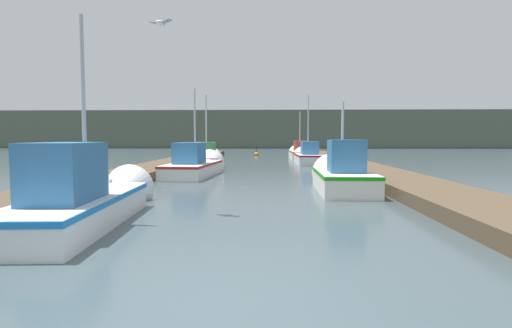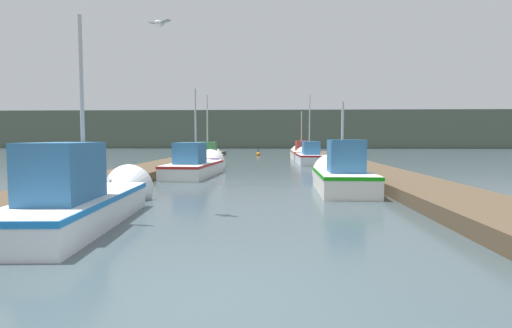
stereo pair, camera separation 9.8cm
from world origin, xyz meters
name	(u,v)px [view 2 (the right image)]	position (x,y,z in m)	size (l,w,h in m)	color
ground_plane	(208,300)	(0.00, 0.00, 0.00)	(200.00, 200.00, 0.00)	#38474C
dock_left	(159,168)	(-5.14, 16.00, 0.18)	(2.23, 40.00, 0.35)	#4C3D2B
dock_right	(362,168)	(5.14, 16.00, 0.18)	(2.23, 40.00, 0.35)	#4C3D2B
distant_shore_ridge	(269,130)	(0.00, 64.41, 2.92)	(120.00, 16.00, 5.84)	#4C5647
fishing_boat_0	(89,197)	(-3.12, 3.95, 0.49)	(1.77, 5.76, 4.51)	silver
fishing_boat_1	(340,175)	(2.92, 9.14, 0.47)	(1.70, 4.82, 3.29)	silver
fishing_boat_2	(197,165)	(-2.77, 13.93, 0.45)	(2.05, 5.79, 4.37)	silver
fishing_boat_3	(208,159)	(-3.07, 18.87, 0.46)	(1.91, 5.47, 4.55)	silver
fishing_boat_4	(309,156)	(3.07, 22.59, 0.45)	(1.70, 5.59, 4.91)	silver
fishing_boat_5	(301,153)	(2.92, 27.52, 0.48)	(1.57, 5.98, 4.10)	silver
mooring_piling_0	(178,161)	(-4.22, 16.26, 0.51)	(0.36, 0.36, 1.02)	#473523
mooring_piling_1	(98,177)	(-4.02, 6.38, 0.67)	(0.25, 0.25, 1.32)	#473523
channel_buoy	(258,154)	(-0.67, 32.99, 0.13)	(0.44, 0.44, 0.94)	#BF6513
seagull_lead	(159,23)	(-1.83, 4.81, 4.24)	(0.55, 0.33, 0.12)	white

